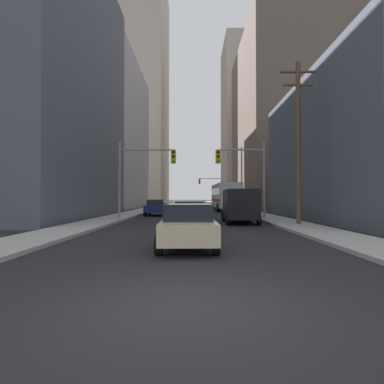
{
  "coord_description": "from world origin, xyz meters",
  "views": [
    {
      "loc": [
        0.15,
        -5.1,
        1.75
      ],
      "look_at": [
        0.0,
        23.72,
        2.21
      ],
      "focal_mm": 30.06,
      "sensor_mm": 36.0,
      "label": 1
    }
  ],
  "objects_px": {
    "sedan_blue": "(189,214)",
    "traffic_signal_near_right": "(243,167)",
    "cargo_van_black": "(240,204)",
    "sedan_beige": "(188,226)",
    "sedan_navy": "(156,207)",
    "traffic_signal_near_left": "(144,167)",
    "traffic_signal_far_right": "(211,185)",
    "city_bus": "(225,196)"
  },
  "relations": [
    {
      "from": "traffic_signal_near_right",
      "to": "cargo_van_black",
      "type": "bearing_deg",
      "value": -103.5
    },
    {
      "from": "city_bus",
      "to": "traffic_signal_near_left",
      "type": "height_order",
      "value": "traffic_signal_near_left"
    },
    {
      "from": "city_bus",
      "to": "traffic_signal_far_right",
      "type": "height_order",
      "value": "traffic_signal_far_right"
    },
    {
      "from": "sedan_navy",
      "to": "traffic_signal_near_left",
      "type": "height_order",
      "value": "traffic_signal_near_left"
    },
    {
      "from": "cargo_van_black",
      "to": "traffic_signal_far_right",
      "type": "xyz_separation_m",
      "value": [
        0.32,
        40.93,
        2.79
      ]
    },
    {
      "from": "sedan_blue",
      "to": "sedan_navy",
      "type": "bearing_deg",
      "value": 104.96
    },
    {
      "from": "city_bus",
      "to": "sedan_navy",
      "type": "height_order",
      "value": "city_bus"
    },
    {
      "from": "sedan_navy",
      "to": "traffic_signal_far_right",
      "type": "relative_size",
      "value": 0.7
    },
    {
      "from": "city_bus",
      "to": "sedan_blue",
      "type": "bearing_deg",
      "value": -100.74
    },
    {
      "from": "sedan_blue",
      "to": "traffic_signal_near_right",
      "type": "relative_size",
      "value": 0.71
    },
    {
      "from": "cargo_van_black",
      "to": "city_bus",
      "type": "bearing_deg",
      "value": 87.33
    },
    {
      "from": "sedan_beige",
      "to": "sedan_navy",
      "type": "relative_size",
      "value": 1.0
    },
    {
      "from": "sedan_navy",
      "to": "traffic_signal_far_right",
      "type": "bearing_deg",
      "value": 77.69
    },
    {
      "from": "traffic_signal_near_left",
      "to": "traffic_signal_near_right",
      "type": "xyz_separation_m",
      "value": [
        7.6,
        -0.0,
        -0.03
      ]
    },
    {
      "from": "city_bus",
      "to": "sedan_blue",
      "type": "height_order",
      "value": "city_bus"
    },
    {
      "from": "city_bus",
      "to": "sedan_blue",
      "type": "xyz_separation_m",
      "value": [
        -4.27,
        -22.51,
        -1.16
      ]
    },
    {
      "from": "sedan_beige",
      "to": "traffic_signal_far_right",
      "type": "relative_size",
      "value": 0.71
    },
    {
      "from": "sedan_beige",
      "to": "traffic_signal_near_right",
      "type": "height_order",
      "value": "traffic_signal_near_right"
    },
    {
      "from": "cargo_van_black",
      "to": "sedan_navy",
      "type": "distance_m",
      "value": 11.07
    },
    {
      "from": "sedan_beige",
      "to": "traffic_signal_far_right",
      "type": "xyz_separation_m",
      "value": [
        3.64,
        51.79,
        3.31
      ]
    },
    {
      "from": "sedan_blue",
      "to": "traffic_signal_near_left",
      "type": "xyz_separation_m",
      "value": [
        -3.55,
        6.33,
        3.3
      ]
    },
    {
      "from": "sedan_blue",
      "to": "city_bus",
      "type": "bearing_deg",
      "value": 79.26
    },
    {
      "from": "cargo_van_black",
      "to": "traffic_signal_near_left",
      "type": "relative_size",
      "value": 0.88
    },
    {
      "from": "sedan_blue",
      "to": "traffic_signal_far_right",
      "type": "height_order",
      "value": "traffic_signal_far_right"
    },
    {
      "from": "traffic_signal_near_right",
      "to": "traffic_signal_far_right",
      "type": "bearing_deg",
      "value": 90.51
    },
    {
      "from": "cargo_van_black",
      "to": "sedan_beige",
      "type": "height_order",
      "value": "cargo_van_black"
    },
    {
      "from": "traffic_signal_near_right",
      "to": "sedan_blue",
      "type": "bearing_deg",
      "value": -122.63
    },
    {
      "from": "sedan_navy",
      "to": "sedan_beige",
      "type": "bearing_deg",
      "value": -80.27
    },
    {
      "from": "sedan_navy",
      "to": "traffic_signal_far_right",
      "type": "xyz_separation_m",
      "value": [
        7.01,
        32.13,
        3.31
      ]
    },
    {
      "from": "cargo_van_black",
      "to": "traffic_signal_near_right",
      "type": "relative_size",
      "value": 0.88
    },
    {
      "from": "sedan_navy",
      "to": "traffic_signal_far_right",
      "type": "distance_m",
      "value": 33.05
    },
    {
      "from": "cargo_van_black",
      "to": "sedan_beige",
      "type": "bearing_deg",
      "value": -106.98
    },
    {
      "from": "sedan_beige",
      "to": "traffic_signal_near_right",
      "type": "bearing_deg",
      "value": 73.71
    },
    {
      "from": "city_bus",
      "to": "traffic_signal_near_right",
      "type": "relative_size",
      "value": 1.93
    },
    {
      "from": "cargo_van_black",
      "to": "traffic_signal_far_right",
      "type": "relative_size",
      "value": 0.88
    },
    {
      "from": "city_bus",
      "to": "sedan_blue",
      "type": "distance_m",
      "value": 22.94
    },
    {
      "from": "sedan_blue",
      "to": "sedan_navy",
      "type": "height_order",
      "value": "same"
    },
    {
      "from": "sedan_navy",
      "to": "traffic_signal_near_left",
      "type": "xyz_separation_m",
      "value": [
        -0.24,
        -6.04,
        3.3
      ]
    },
    {
      "from": "city_bus",
      "to": "sedan_navy",
      "type": "bearing_deg",
      "value": -126.75
    },
    {
      "from": "traffic_signal_near_left",
      "to": "traffic_signal_near_right",
      "type": "height_order",
      "value": "same"
    },
    {
      "from": "cargo_van_black",
      "to": "traffic_signal_near_right",
      "type": "distance_m",
      "value": 3.96
    },
    {
      "from": "traffic_signal_near_left",
      "to": "traffic_signal_near_right",
      "type": "distance_m",
      "value": 7.6
    }
  ]
}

